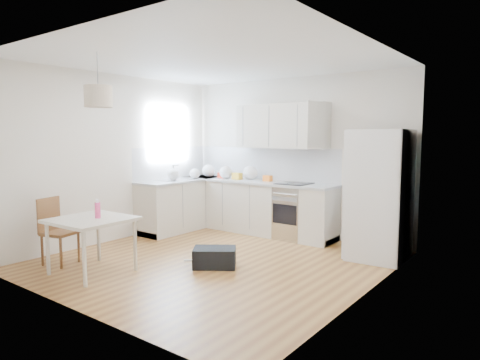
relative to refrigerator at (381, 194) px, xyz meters
The scene contains 29 objects.
floor 2.49m from the refrigerator, 138.26° to the right, with size 4.20×4.20×0.00m, color brown.
ceiling 2.93m from the refrigerator, 138.26° to the right, with size 4.20×4.20×0.00m, color white.
wall_back 1.87m from the refrigerator, 162.17° to the left, with size 4.20×4.20×0.00m, color silver.
wall_left 4.15m from the refrigerator, 158.05° to the right, with size 4.20×4.20×0.00m, color silver.
wall_right 1.65m from the refrigerator, 76.51° to the right, with size 4.20×4.20×0.00m, color silver.
window_glassblock 3.93m from the refrigerator, behind, with size 0.02×1.00×1.00m, color #BFE0F9.
cabinets_back 2.39m from the refrigerator, behind, with size 3.00×0.60×0.88m, color beige.
cabinets_left 3.58m from the refrigerator, behind, with size 0.60×1.80×0.88m, color beige.
counter_back 2.34m from the refrigerator, behind, with size 3.02×0.64×0.04m, color #A4A6A8.
counter_left 3.55m from the refrigerator, behind, with size 0.64×1.82×0.04m, color #A4A6A8.
backsplash_back 2.41m from the refrigerator, 166.71° to the left, with size 3.00×0.01×0.58m, color white.
backsplash_left 3.85m from the refrigerator, behind, with size 0.01×1.80×0.58m, color white.
upper_cabinets 2.15m from the refrigerator, 168.09° to the left, with size 1.70×0.32×0.75m, color beige.
range_oven 1.62m from the refrigerator, behind, with size 0.50×0.61×0.88m, color silver, non-canonical shape.
sink 3.55m from the refrigerator, behind, with size 0.50×0.80×0.16m, color silver, non-canonical shape.
refrigerator is the anchor object (origin of this frame).
dining_table 3.89m from the refrigerator, 132.79° to the right, with size 0.91×0.91×0.69m.
dining_chair 4.41m from the refrigerator, 138.75° to the right, with size 0.37×0.37×0.89m, color #523118, non-canonical shape.
drink_bottle 3.80m from the refrigerator, 132.66° to the right, with size 0.07×0.07×0.24m, color #ED4181.
gym_bag 2.47m from the refrigerator, 131.96° to the right, with size 0.55×0.36×0.25m, color black.
pendant_lamp 3.94m from the refrigerator, 131.09° to the right, with size 0.33×0.33×0.25m, color beige.
grocery_bag_a 3.42m from the refrigerator, behind, with size 0.27×0.23×0.24m, color white.
grocery_bag_b 2.96m from the refrigerator, behind, with size 0.26×0.22×0.23m, color white.
grocery_bag_c 2.52m from the refrigerator, behind, with size 0.28×0.24×0.25m, color white.
grocery_bag_d 3.44m from the refrigerator, behind, with size 0.20×0.17×0.18m, color white.
grocery_bag_e 3.59m from the refrigerator, behind, with size 0.23×0.20×0.21m, color white.
snack_orange 2.11m from the refrigerator, behind, with size 0.15×0.09×0.10m, color #CD5912.
snack_yellow 2.72m from the refrigerator, behind, with size 0.18×0.11×0.12m, color gold.
snack_red 3.10m from the refrigerator, behind, with size 0.15×0.10×0.11m, color red.
Camera 1 is at (3.72, -4.36, 1.72)m, focal length 32.00 mm.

